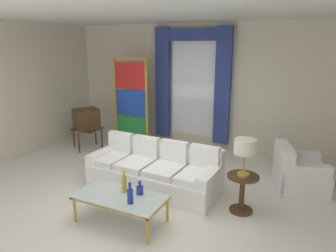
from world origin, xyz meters
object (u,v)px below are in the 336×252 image
Objects in this scene: stained_glass_divider at (131,105)px; peacock_figurine at (134,145)px; vintage_tv at (86,120)px; round_side_table at (242,190)px; coffee_table at (120,198)px; bottle_crystal_tall at (124,183)px; couch_white_long at (155,171)px; bottle_amber_squat at (130,195)px; table_lamp_brass at (245,148)px; armchair_white at (297,174)px; bottle_blue_decanter at (140,189)px.

stained_glass_divider reaches higher than peacock_figurine.
vintage_tv is 2.24× the size of peacock_figurine.
round_side_table reaches higher than peacock_figurine.
vintage_tv is at bearing -173.39° from peacock_figurine.
coffee_table is 3.55m from vintage_tv.
peacock_figurine reaches higher than coffee_table.
bottle_crystal_tall reaches higher than round_side_table.
peacock_figurine is at bearing 119.02° from bottle_crystal_tall.
couch_white_long is at bearing -47.69° from stained_glass_divider.
coffee_table is 1.84m from round_side_table.
stained_glass_divider reaches higher than coffee_table.
vintage_tv reaches higher than bottle_amber_squat.
table_lamp_brass is (1.50, 1.05, 0.65)m from coffee_table.
round_side_table is 1.04× the size of table_lamp_brass.
armchair_white reaches higher than bottle_crystal_tall.
bottle_blue_decanter is 0.29m from bottle_amber_squat.
coffee_table is at bearing 155.54° from bottle_amber_squat.
stained_glass_divider is at bearing 119.67° from coffee_table.
bottle_amber_squat is at bearing -129.96° from armchair_white.
round_side_table is at bearing 34.56° from bottle_blue_decanter.
vintage_tv is (-2.84, 2.49, 0.20)m from bottle_amber_squat.
bottle_crystal_tall is at bearing -41.01° from vintage_tv.
couch_white_long reaches higher than armchair_white.
round_side_table is at bearing 31.34° from bottle_crystal_tall.
vintage_tv is (-2.83, 2.21, 0.25)m from bottle_blue_decanter.
bottle_crystal_tall is 0.16× the size of stained_glass_divider.
bottle_blue_decanter is 2.84m from peacock_figurine.
table_lamp_brass is at bearing -31.39° from stained_glass_divider.
bottle_crystal_tall is at bearing 136.62° from bottle_amber_squat.
round_side_table is (1.26, 1.16, -0.18)m from bottle_amber_squat.
bottle_crystal_tall is 2.76m from peacock_figurine.
round_side_table is (4.11, -1.33, -0.37)m from vintage_tv.
stained_glass_divider is 3.67× the size of peacock_figurine.
armchair_white is at bearing 43.56° from bottle_crystal_tall.
table_lamp_brass reaches higher than couch_white_long.
peacock_figurine is 1.01× the size of round_side_table.
armchair_white is (2.30, 1.02, -0.02)m from couch_white_long.
round_side_table is (1.50, 1.05, -0.02)m from coffee_table.
bottle_crystal_tall is 1.79m from round_side_table.
bottle_blue_decanter is 0.10× the size of stained_glass_divider.
bottle_crystal_tall is 1.11× the size of bottle_amber_squat.
couch_white_long is 4.16× the size of table_lamp_brass.
table_lamp_brass is at bearing 42.60° from bottle_amber_squat.
bottle_amber_squat is 0.23× the size of vintage_tv.
vintage_tv reaches higher than bottle_crystal_tall.
couch_white_long is 2.52m from armchair_white.
armchair_white is 1.70× the size of peacock_figurine.
bottle_blue_decanter is (0.31, -1.06, 0.18)m from couch_white_long.
vintage_tv is (-2.60, 2.38, 0.35)m from coffee_table.
vintage_tv is at bearing 141.98° from bottle_blue_decanter.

